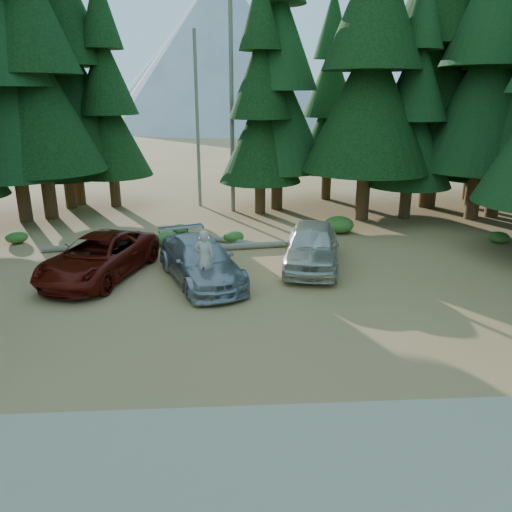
# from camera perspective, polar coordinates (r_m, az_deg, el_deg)

# --- Properties ---
(ground) EXTENTS (160.00, 160.00, 0.00)m
(ground) POSITION_cam_1_polar(r_m,az_deg,el_deg) (15.73, -4.72, -6.86)
(ground) COLOR olive
(ground) RESTS_ON ground
(gravel_strip) EXTENTS (26.00, 3.50, 0.01)m
(gravel_strip) POSITION_cam_1_polar(r_m,az_deg,el_deg) (10.22, -5.48, -22.46)
(gravel_strip) COLOR tan
(gravel_strip) RESTS_ON ground
(forest_belt_north) EXTENTS (36.00, 7.00, 22.00)m
(forest_belt_north) POSITION_cam_1_polar(r_m,az_deg,el_deg) (30.00, -4.17, 5.37)
(forest_belt_north) COLOR black
(forest_belt_north) RESTS_ON ground
(snag_front) EXTENTS (0.24, 0.24, 12.00)m
(snag_front) POSITION_cam_1_polar(r_m,az_deg,el_deg) (28.75, -2.80, 16.91)
(snag_front) COLOR #6A6554
(snag_front) RESTS_ON ground
(snag_back) EXTENTS (0.20, 0.20, 10.00)m
(snag_back) POSITION_cam_1_polar(r_m,az_deg,el_deg) (30.33, -6.72, 14.99)
(snag_back) COLOR #6A6554
(snag_back) RESTS_ON ground
(mountain_peak) EXTENTS (48.00, 50.00, 28.00)m
(mountain_peak) POSITION_cam_1_polar(r_m,az_deg,el_deg) (102.70, -5.46, 21.54)
(mountain_peak) COLOR #909498
(mountain_peak) RESTS_ON ground
(red_pickup) EXTENTS (4.23, 6.21, 1.58)m
(red_pickup) POSITION_cam_1_polar(r_m,az_deg,el_deg) (19.57, -17.52, -0.07)
(red_pickup) COLOR #570E07
(red_pickup) RESTS_ON ground
(silver_minivan_center) EXTENTS (3.90, 5.75, 1.55)m
(silver_minivan_center) POSITION_cam_1_polar(r_m,az_deg,el_deg) (18.36, -6.34, -0.56)
(silver_minivan_center) COLOR #9A9DA1
(silver_minivan_center) RESTS_ON ground
(silver_minivan_right) EXTENTS (3.06, 5.47, 1.76)m
(silver_minivan_right) POSITION_cam_1_polar(r_m,az_deg,el_deg) (19.88, 6.40, 1.23)
(silver_minivan_right) COLOR beige
(silver_minivan_right) RESTS_ON ground
(frisbee_player) EXTENTS (0.83, 0.66, 2.01)m
(frisbee_player) POSITION_cam_1_polar(r_m,az_deg,el_deg) (16.92, -5.90, -0.28)
(frisbee_player) COLOR beige
(frisbee_player) RESTS_ON ground
(log_left) EXTENTS (3.78, 0.82, 0.27)m
(log_left) POSITION_cam_1_polar(r_m,az_deg,el_deg) (23.28, -18.74, 0.98)
(log_left) COLOR #6A6554
(log_left) RESTS_ON ground
(log_mid) EXTENTS (2.79, 1.68, 0.25)m
(log_mid) POSITION_cam_1_polar(r_m,az_deg,el_deg) (23.09, -3.21, 1.78)
(log_mid) COLOR #6A6554
(log_mid) RESTS_ON ground
(log_right) EXTENTS (4.50, 0.85, 0.29)m
(log_right) POSITION_cam_1_polar(r_m,az_deg,el_deg) (22.26, 0.19, 1.23)
(log_right) COLOR #6A6554
(log_right) RESTS_ON ground
(shrub_far_left) EXTENTS (0.99, 0.99, 0.55)m
(shrub_far_left) POSITION_cam_1_polar(r_m,az_deg,el_deg) (25.58, -25.67, 1.96)
(shrub_far_left) COLOR #2C5D1B
(shrub_far_left) RESTS_ON ground
(shrub_left) EXTENTS (0.80, 0.80, 0.44)m
(shrub_left) POSITION_cam_1_polar(r_m,az_deg,el_deg) (24.97, -8.65, 3.09)
(shrub_left) COLOR #2C5D1B
(shrub_left) RESTS_ON ground
(shrub_center_left) EXTENTS (1.11, 1.11, 0.61)m
(shrub_center_left) POSITION_cam_1_polar(r_m,az_deg,el_deg) (23.03, -10.12, 1.94)
(shrub_center_left) COLOR #2C5D1B
(shrub_center_left) RESTS_ON ground
(shrub_center_right) EXTENTS (0.96, 0.96, 0.53)m
(shrub_center_right) POSITION_cam_1_polar(r_m,az_deg,el_deg) (23.18, -2.58, 2.22)
(shrub_center_right) COLOR #2C5D1B
(shrub_center_right) RESTS_ON ground
(shrub_right) EXTENTS (0.94, 0.94, 0.52)m
(shrub_right) POSITION_cam_1_polar(r_m,az_deg,el_deg) (25.66, 9.02, 3.57)
(shrub_right) COLOR #2C5D1B
(shrub_right) RESTS_ON ground
(shrub_far_right) EXTENTS (1.46, 1.46, 0.80)m
(shrub_far_right) POSITION_cam_1_polar(r_m,az_deg,el_deg) (25.10, 9.46, 3.56)
(shrub_far_right) COLOR #2C5D1B
(shrub_far_right) RESTS_ON ground
(shrub_edge_east) EXTENTS (0.94, 0.94, 0.51)m
(shrub_edge_east) POSITION_cam_1_polar(r_m,az_deg,el_deg) (25.68, 26.02, 1.93)
(shrub_edge_east) COLOR #2C5D1B
(shrub_edge_east) RESTS_ON ground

